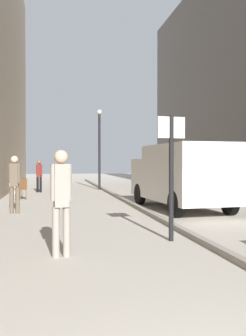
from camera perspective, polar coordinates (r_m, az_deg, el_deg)
The scene contains 10 objects.
ground_plane at distance 13.47m, azimuth -4.92°, elevation -6.07°, with size 80.00×80.00×0.00m, color #A8A093.
kerb_strip at distance 13.71m, azimuth 1.70°, elevation -5.69°, with size 0.16×40.00×0.12m, color gray.
pedestrian_main_foreground at distance 6.48m, azimuth -9.44°, elevation -4.15°, with size 0.36×0.24×1.84m.
pedestrian_mid_block at distance 20.67m, azimuth -12.71°, elevation -0.86°, with size 0.33×0.26×1.75m.
pedestrian_far_crossing at distance 12.31m, azimuth -16.25°, elevation -1.80°, with size 0.36×0.24×1.84m.
delivery_van at distance 13.01m, azimuth 8.77°, elevation -1.01°, with size 2.37×5.18×2.22m.
street_sign_post at distance 7.77m, azimuth 7.38°, elevation 0.25°, with size 0.60×0.10×2.60m.
lamp_post at distance 22.28m, azimuth -3.63°, elevation 3.69°, with size 0.28×0.28×4.76m.
cafe_chair_near_window at distance 16.59m, azimuth -15.30°, elevation -2.89°, with size 0.62×0.62×0.94m.
cafe_chair_by_doorway at distance 17.87m, azimuth -16.18°, elevation -2.63°, with size 0.62×0.62×0.94m.
Camera 1 is at (-1.36, -1.30, 1.63)m, focal length 39.87 mm.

